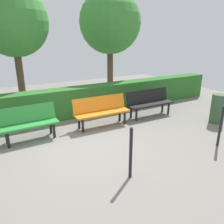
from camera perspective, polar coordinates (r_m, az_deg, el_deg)
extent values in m
plane|color=gray|center=(5.42, -7.91, -8.72)|extent=(16.00, 16.00, 0.00)
cube|color=black|center=(7.32, 9.92, 2.04)|extent=(1.62, 0.44, 0.05)
cube|color=black|center=(7.40, 9.10, 4.16)|extent=(1.62, 0.15, 0.42)
cylinder|color=black|center=(7.70, 14.36, 0.84)|extent=(0.07, 0.07, 0.39)
cylinder|color=black|center=(7.91, 12.89, 1.43)|extent=(0.07, 0.07, 0.39)
cylinder|color=black|center=(6.89, 6.30, -0.77)|extent=(0.07, 0.07, 0.39)
cylinder|color=black|center=(7.13, 4.92, -0.06)|extent=(0.07, 0.07, 0.39)
cube|color=orange|center=(6.37, -2.51, -0.24)|extent=(1.64, 0.47, 0.05)
cube|color=orange|center=(6.46, -3.26, 2.22)|extent=(1.63, 0.19, 0.42)
cylinder|color=black|center=(6.62, 3.28, -1.53)|extent=(0.07, 0.07, 0.39)
cylinder|color=black|center=(6.86, 1.98, -0.76)|extent=(0.07, 0.07, 0.39)
cylinder|color=black|center=(6.08, -7.53, -3.57)|extent=(0.07, 0.07, 0.39)
cylinder|color=black|center=(6.34, -8.49, -2.65)|extent=(0.07, 0.07, 0.39)
cube|color=#2D8C38|center=(5.87, -20.43, -3.15)|extent=(1.41, 0.46, 0.05)
cube|color=#2D8C38|center=(5.97, -21.05, -0.46)|extent=(1.40, 0.17, 0.42)
cylinder|color=black|center=(5.92, -14.72, -4.66)|extent=(0.07, 0.07, 0.39)
cylinder|color=black|center=(6.19, -15.54, -3.69)|extent=(0.07, 0.07, 0.39)
cylinder|color=black|center=(5.76, -25.22, -6.62)|extent=(0.07, 0.07, 0.39)
cylinder|color=black|center=(6.03, -25.57, -5.52)|extent=(0.07, 0.07, 0.39)
cube|color=#2D6B28|center=(7.42, -7.85, 2.85)|extent=(11.04, 0.57, 0.95)
cylinder|color=brown|center=(9.90, -0.48, 10.99)|extent=(0.26, 0.26, 2.29)
sphere|color=#3D8C38|center=(9.82, -0.52, 22.11)|extent=(2.55, 2.55, 2.55)
cylinder|color=brown|center=(8.58, -22.54, 8.32)|extent=(0.24, 0.24, 2.28)
sphere|color=#3D8C38|center=(8.49, -24.17, 20.52)|extent=(2.30, 2.30, 2.30)
cylinder|color=black|center=(5.77, 26.18, -3.40)|extent=(0.06, 0.06, 1.00)
cylinder|color=black|center=(4.06, 4.84, -10.58)|extent=(0.06, 0.06, 1.00)
cylinder|color=#385938|center=(7.40, 25.63, 0.81)|extent=(0.41, 0.41, 0.88)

